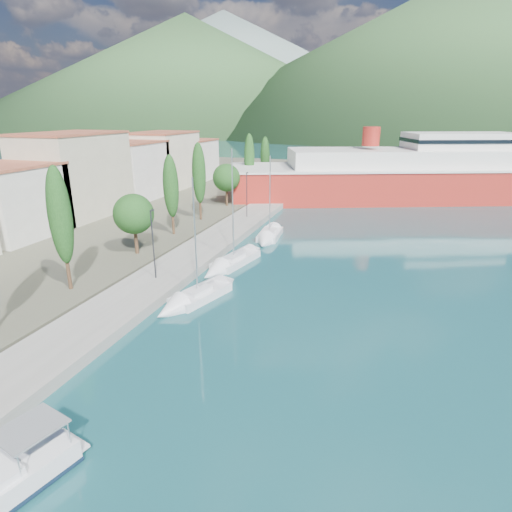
% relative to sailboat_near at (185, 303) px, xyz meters
% --- Properties ---
extents(ground, '(1400.00, 1400.00, 0.00)m').
position_rel_sailboat_near_xyz_m(ground, '(4.68, 109.77, -0.30)').
color(ground, '#194D53').
extents(quay, '(5.00, 88.00, 0.80)m').
position_rel_sailboat_near_xyz_m(quay, '(-4.32, 15.77, 0.10)').
color(quay, gray).
rests_on(quay, ground).
extents(land_strip, '(70.00, 148.00, 0.70)m').
position_rel_sailboat_near_xyz_m(land_strip, '(-42.32, 25.77, 0.05)').
color(land_strip, '#565644').
rests_on(land_strip, ground).
extents(town_buildings, '(9.20, 69.20, 11.30)m').
position_rel_sailboat_near_xyz_m(town_buildings, '(-27.32, 26.67, 5.27)').
color(town_buildings, beige).
rests_on(town_buildings, land_strip).
extents(tree_row, '(4.20, 63.48, 10.41)m').
position_rel_sailboat_near_xyz_m(tree_row, '(-9.89, 21.12, 5.57)').
color(tree_row, '#47301E').
rests_on(tree_row, land_strip).
extents(lamp_posts, '(0.15, 47.58, 6.06)m').
position_rel_sailboat_near_xyz_m(lamp_posts, '(-4.32, 3.22, 3.79)').
color(lamp_posts, '#2D2D33').
rests_on(lamp_posts, quay).
extents(sailboat_near, '(4.34, 7.92, 10.90)m').
position_rel_sailboat_near_xyz_m(sailboat_near, '(0.00, 0.00, 0.00)').
color(sailboat_near, silver).
rests_on(sailboat_near, ground).
extents(sailboat_mid, '(3.90, 8.82, 12.29)m').
position_rel_sailboat_near_xyz_m(sailboat_mid, '(-0.19, 8.63, 0.00)').
color(sailboat_mid, silver).
rests_on(sailboat_mid, ground).
extents(sailboat_far, '(2.95, 7.48, 10.74)m').
position_rel_sailboat_near_xyz_m(sailboat_far, '(0.99, 18.99, 0.01)').
color(sailboat_far, silver).
rests_on(sailboat_far, ground).
extents(ferry, '(65.30, 36.04, 12.85)m').
position_rel_sailboat_near_xyz_m(ferry, '(18.58, 51.94, 3.61)').
color(ferry, '#A7241B').
rests_on(ferry, ground).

